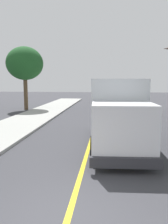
% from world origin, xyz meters
% --- Properties ---
extents(ground_plane, '(120.00, 120.00, 0.00)m').
position_xyz_m(ground_plane, '(0.00, 0.00, 0.00)').
color(ground_plane, '#38383D').
extents(centre_line_yellow, '(0.16, 56.00, 0.01)m').
position_xyz_m(centre_line_yellow, '(0.00, 10.00, 0.00)').
color(centre_line_yellow, gold).
rests_on(centre_line_yellow, ground).
extents(box_truck, '(2.77, 7.30, 3.20)m').
position_xyz_m(box_truck, '(1.28, 6.64, 1.77)').
color(box_truck, silver).
rests_on(box_truck, ground).
extents(parked_car_near, '(1.90, 4.44, 1.67)m').
position_xyz_m(parked_car_near, '(1.64, 14.19, 0.79)').
color(parked_car_near, silver).
rests_on(parked_car_near, ground).
extents(parked_car_mid, '(1.89, 4.44, 1.67)m').
position_xyz_m(parked_car_mid, '(2.54, 21.40, 0.79)').
color(parked_car_mid, '#2D4793').
rests_on(parked_car_mid, ground).
extents(parked_car_far, '(1.82, 4.41, 1.67)m').
position_xyz_m(parked_car_far, '(1.89, 27.78, 0.79)').
color(parked_car_far, maroon).
rests_on(parked_car_far, ground).
extents(street_tree_down_block, '(3.92, 3.92, 6.75)m').
position_xyz_m(street_tree_down_block, '(-8.04, 19.52, 4.95)').
color(street_tree_down_block, brown).
rests_on(street_tree_down_block, ground).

